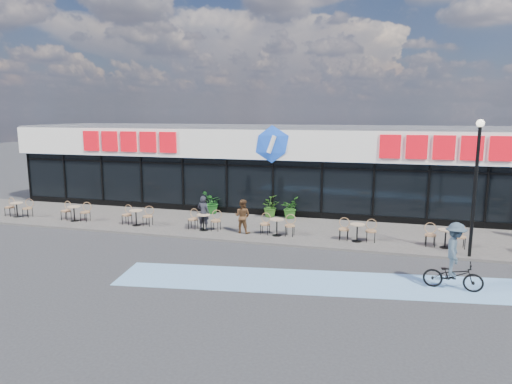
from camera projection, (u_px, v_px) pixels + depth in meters
ground at (230, 258)px, 17.00m from camera, size 120.00×120.00×0.00m
sidewalk at (261, 228)px, 21.27m from camera, size 44.00×5.00×0.10m
bike_lane at (334, 283)px, 14.53m from camera, size 14.17×4.13×0.01m
building at (285, 166)px, 26.03m from camera, size 30.60×6.57×4.75m
lamp_post at (476, 176)px, 16.40m from camera, size 0.28×0.28×5.03m
bistro_set_0 at (18, 208)px, 23.30m from camera, size 1.54×0.62×0.90m
bistro_set_1 at (75, 211)px, 22.41m from camera, size 1.54×0.62×0.90m
bistro_set_2 at (137, 216)px, 21.53m from camera, size 1.54×0.62×0.90m
bistro_set_3 at (204, 220)px, 20.64m from camera, size 1.54×0.62×0.90m
bistro_set_4 at (277, 225)px, 19.75m from camera, size 1.54×0.62×0.90m
bistro_set_5 at (357, 230)px, 18.87m from camera, size 1.54×0.62×0.90m
bistro_set_6 at (445, 236)px, 17.98m from camera, size 1.54×0.62×0.90m
potted_plant_left at (212, 203)px, 23.96m from camera, size 0.95×1.09×1.16m
potted_plant_mid at (269, 206)px, 23.24m from camera, size 1.28×1.27×1.07m
potted_plant_right at (290, 208)px, 22.96m from camera, size 0.86×0.98×1.07m
patron_left at (203, 213)px, 20.68m from camera, size 0.59×0.41×1.55m
patron_right at (242, 216)px, 20.07m from camera, size 0.81×0.67×1.51m
cyclist_a at (454, 261)px, 13.86m from camera, size 1.79×1.14×2.11m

